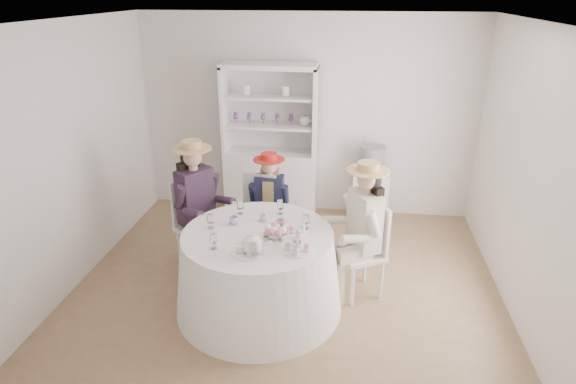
# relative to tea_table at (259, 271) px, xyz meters

# --- Properties ---
(ground) EXTENTS (4.50, 4.50, 0.00)m
(ground) POSITION_rel_tea_table_xyz_m (0.22, 0.41, -0.41)
(ground) COLOR brown
(ground) RESTS_ON ground
(ceiling) EXTENTS (4.50, 4.50, 0.00)m
(ceiling) POSITION_rel_tea_table_xyz_m (0.22, 0.41, 2.29)
(ceiling) COLOR white
(ceiling) RESTS_ON wall_back
(wall_back) EXTENTS (4.50, 0.00, 4.50)m
(wall_back) POSITION_rel_tea_table_xyz_m (0.22, 2.41, 0.94)
(wall_back) COLOR silver
(wall_back) RESTS_ON ground
(wall_front) EXTENTS (4.50, 0.00, 4.50)m
(wall_front) POSITION_rel_tea_table_xyz_m (0.22, -1.59, 0.94)
(wall_front) COLOR silver
(wall_front) RESTS_ON ground
(wall_left) EXTENTS (0.00, 4.50, 4.50)m
(wall_left) POSITION_rel_tea_table_xyz_m (-2.03, 0.41, 0.94)
(wall_left) COLOR silver
(wall_left) RESTS_ON ground
(wall_right) EXTENTS (0.00, 4.50, 4.50)m
(wall_right) POSITION_rel_tea_table_xyz_m (2.47, 0.41, 0.94)
(wall_right) COLOR silver
(wall_right) RESTS_ON ground
(tea_table) EXTENTS (1.65, 1.65, 0.83)m
(tea_table) POSITION_rel_tea_table_xyz_m (0.00, 0.00, 0.00)
(tea_table) COLOR white
(tea_table) RESTS_ON ground
(hutch) EXTENTS (1.37, 0.83, 2.09)m
(hutch) POSITION_rel_tea_table_xyz_m (-0.24, 2.18, 0.33)
(hutch) COLOR silver
(hutch) RESTS_ON ground
(side_table) EXTENTS (0.48, 0.48, 0.73)m
(side_table) POSITION_rel_tea_table_xyz_m (1.12, 2.12, -0.05)
(side_table) COLOR silver
(side_table) RESTS_ON ground
(hatbox) EXTENTS (0.40, 0.40, 0.34)m
(hatbox) POSITION_rel_tea_table_xyz_m (1.12, 2.12, 0.49)
(hatbox) COLOR black
(hatbox) RESTS_ON side_table
(guest_left) EXTENTS (0.64, 0.61, 1.50)m
(guest_left) POSITION_rel_tea_table_xyz_m (-0.80, 0.67, 0.43)
(guest_left) COLOR silver
(guest_left) RESTS_ON ground
(guest_mid) EXTENTS (0.45, 0.48, 1.27)m
(guest_mid) POSITION_rel_tea_table_xyz_m (-0.07, 1.05, 0.30)
(guest_mid) COLOR silver
(guest_mid) RESTS_ON ground
(guest_right) EXTENTS (0.62, 0.57, 1.46)m
(guest_right) POSITION_rel_tea_table_xyz_m (0.98, 0.36, 0.41)
(guest_right) COLOR silver
(guest_right) RESTS_ON ground
(spare_chair) EXTENTS (0.49, 0.49, 1.02)m
(spare_chair) POSITION_rel_tea_table_xyz_m (-0.16, 1.16, 0.14)
(spare_chair) COLOR silver
(spare_chair) RESTS_ON ground
(teacup_a) EXTENTS (0.10, 0.10, 0.07)m
(teacup_a) POSITION_rel_tea_table_xyz_m (-0.27, 0.15, 0.45)
(teacup_a) COLOR white
(teacup_a) RESTS_ON tea_table
(teacup_b) EXTENTS (0.08, 0.08, 0.06)m
(teacup_b) POSITION_rel_tea_table_xyz_m (0.00, 0.26, 0.45)
(teacup_b) COLOR white
(teacup_b) RESTS_ON tea_table
(teacup_c) EXTENTS (0.10, 0.10, 0.07)m
(teacup_c) POSITION_rel_tea_table_xyz_m (0.19, 0.17, 0.45)
(teacup_c) COLOR white
(teacup_c) RESTS_ON tea_table
(flower_bowl) EXTENTS (0.25, 0.25, 0.05)m
(flower_bowl) POSITION_rel_tea_table_xyz_m (0.19, -0.06, 0.44)
(flower_bowl) COLOR white
(flower_bowl) RESTS_ON tea_table
(flower_arrangement) EXTENTS (0.20, 0.19, 0.07)m
(flower_arrangement) POSITION_rel_tea_table_xyz_m (0.21, -0.08, 0.51)
(flower_arrangement) COLOR #D1687B
(flower_arrangement) RESTS_ON tea_table
(table_teapot) EXTENTS (0.26, 0.19, 0.20)m
(table_teapot) POSITION_rel_tea_table_xyz_m (0.03, -0.37, 0.50)
(table_teapot) COLOR white
(table_teapot) RESTS_ON tea_table
(sandwich_plate) EXTENTS (0.29, 0.29, 0.06)m
(sandwich_plate) POSITION_rel_tea_table_xyz_m (-0.01, -0.38, 0.43)
(sandwich_plate) COLOR white
(sandwich_plate) RESTS_ON tea_table
(cupcake_stand) EXTENTS (0.25, 0.25, 0.24)m
(cupcake_stand) POSITION_rel_tea_table_xyz_m (0.41, -0.29, 0.50)
(cupcake_stand) COLOR white
(cupcake_stand) RESTS_ON tea_table
(stemware_set) EXTENTS (0.99, 0.99, 0.15)m
(stemware_set) POSITION_rel_tea_table_xyz_m (0.00, -0.00, 0.49)
(stemware_set) COLOR white
(stemware_set) RESTS_ON tea_table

